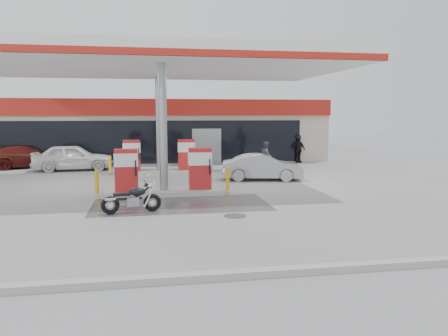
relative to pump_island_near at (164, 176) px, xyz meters
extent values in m
plane|color=gray|center=(0.00, -2.00, -0.71)|extent=(90.00, 90.00, 0.00)
cube|color=#4C4C4F|center=(0.50, -2.00, -0.71)|extent=(6.00, 3.00, 0.00)
cylinder|color=#38383A|center=(2.00, -4.00, -0.71)|extent=(0.70, 0.70, 0.01)
cube|color=gray|center=(0.00, -9.00, -0.64)|extent=(28.00, 0.25, 0.15)
cube|color=beige|center=(0.00, 14.00, 1.29)|extent=(22.00, 8.00, 4.00)
cube|color=black|center=(0.00, 9.97, 0.69)|extent=(18.00, 0.10, 2.60)
cube|color=#A91E14|center=(0.00, 9.90, 2.79)|extent=(22.00, 0.25, 1.00)
cube|color=navy|center=(7.00, 9.85, 2.79)|extent=(3.50, 0.12, 0.80)
cube|color=gray|center=(3.00, 9.93, 0.39)|extent=(1.80, 0.14, 2.20)
cube|color=silver|center=(0.00, 3.00, 4.59)|extent=(16.00, 10.00, 0.60)
cube|color=#A91E14|center=(0.00, -1.95, 4.41)|extent=(16.00, 0.12, 0.24)
cube|color=#A91E14|center=(0.00, 7.95, 4.41)|extent=(16.00, 0.12, 0.24)
cylinder|color=gray|center=(0.00, 0.00, 1.88)|extent=(0.32, 0.32, 5.00)
cylinder|color=gray|center=(0.00, 6.00, 1.88)|extent=(0.32, 0.32, 5.00)
cube|color=#9E9E99|center=(0.00, 0.00, -0.62)|extent=(4.50, 1.30, 0.18)
cube|color=maroon|center=(-1.40, 0.00, 0.27)|extent=(0.85, 0.48, 1.60)
cube|color=maroon|center=(1.40, 0.00, 0.27)|extent=(0.85, 0.48, 1.60)
cube|color=silver|center=(-1.40, 0.00, 0.67)|extent=(0.88, 0.52, 0.50)
cube|color=silver|center=(1.40, 0.00, 0.67)|extent=(0.88, 0.52, 0.50)
cylinder|color=gold|center=(-2.50, 0.00, -0.17)|extent=(0.14, 0.14, 0.90)
cylinder|color=gold|center=(2.50, 0.00, -0.17)|extent=(0.14, 0.14, 0.90)
cube|color=#9E9E99|center=(0.00, 6.00, -0.62)|extent=(4.50, 1.30, 0.18)
cube|color=maroon|center=(-1.40, 6.00, 0.27)|extent=(0.85, 0.48, 1.60)
cube|color=maroon|center=(1.40, 6.00, 0.27)|extent=(0.85, 0.48, 1.60)
cube|color=silver|center=(-1.40, 6.00, 0.67)|extent=(0.88, 0.52, 0.50)
cube|color=silver|center=(1.40, 6.00, 0.67)|extent=(0.88, 0.52, 0.50)
cylinder|color=gold|center=(-2.50, 6.00, -0.17)|extent=(0.14, 0.14, 0.90)
cylinder|color=gold|center=(2.50, 6.00, -0.17)|extent=(0.14, 0.14, 0.90)
torus|color=black|center=(-0.48, -2.89, -0.43)|extent=(0.58, 0.22, 0.57)
torus|color=black|center=(-1.76, -3.10, -0.43)|extent=(0.58, 0.22, 0.57)
cube|color=gray|center=(-1.08, -2.99, -0.35)|extent=(0.41, 0.28, 0.28)
cube|color=black|center=(-1.22, -3.02, -0.26)|extent=(0.86, 0.23, 0.08)
ellipsoid|color=black|center=(-0.94, -2.97, -0.05)|extent=(0.57, 0.38, 0.26)
cube|color=black|center=(-1.41, -3.05, -0.10)|extent=(0.55, 0.31, 0.09)
cylinder|color=silver|center=(-0.66, -2.92, 0.24)|extent=(0.15, 0.72, 0.03)
sphere|color=silver|center=(-0.55, -2.91, 0.12)|extent=(0.17, 0.17, 0.17)
cylinder|color=silver|center=(-1.57, -2.94, -0.45)|extent=(0.85, 0.21, 0.08)
imported|color=silver|center=(-4.66, 8.20, 0.02)|extent=(4.38, 2.00, 1.46)
imported|color=#545459|center=(6.00, 7.00, 0.08)|extent=(0.72, 0.86, 1.58)
imported|color=#95979C|center=(4.70, 2.96, -0.09)|extent=(3.92, 1.98, 1.23)
imported|color=#521712|center=(-7.51, 10.00, -0.05)|extent=(4.88, 3.46, 1.31)
imported|color=black|center=(8.89, 9.80, 0.14)|extent=(1.07, 0.66, 1.69)
camera|label=1|loc=(-0.57, -16.76, 2.38)|focal=35.00mm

